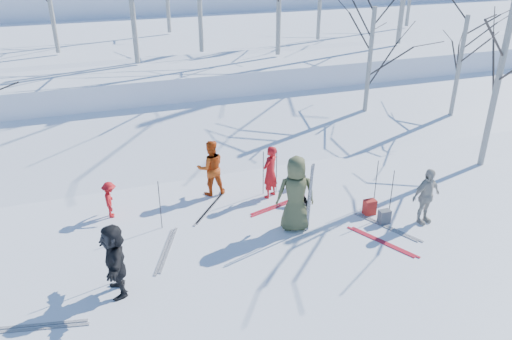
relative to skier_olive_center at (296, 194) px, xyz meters
name	(u,v)px	position (x,y,z in m)	size (l,w,h in m)	color
ground	(276,242)	(-0.69, -0.47, -1.00)	(120.00, 120.00, 0.00)	white
snow_ramp	(206,137)	(-0.69, 6.53, -0.85)	(70.00, 9.50, 1.40)	white
snow_plateau	(159,55)	(-0.69, 16.53, 0.00)	(70.00, 18.00, 2.20)	white
skier_olive_center	(296,194)	(0.00, 0.00, 0.00)	(0.97, 0.63, 1.99)	#484E2E
skier_red_north	(270,172)	(0.00, 1.80, -0.22)	(0.57, 0.37, 1.55)	red
skier_redor_behind	(211,168)	(-1.53, 2.53, -0.17)	(0.80, 0.62, 1.65)	#C0420E
skier_red_seated	(110,200)	(-4.38, 2.16, -0.49)	(0.65, 0.37, 1.01)	red
skier_cream_east	(426,196)	(3.29, -0.84, -0.23)	(0.90, 0.37, 1.53)	beige
skier_grey_west	(115,260)	(-4.51, -1.09, -0.18)	(1.52, 0.48, 1.64)	black
dog	(300,197)	(0.61, 1.05, -0.75)	(0.26, 0.57, 0.48)	black
upright_ski_left	(310,199)	(0.26, -0.27, -0.05)	(0.07, 0.02, 1.90)	silver
upright_ski_right	(309,197)	(0.29, -0.17, -0.05)	(0.07, 0.02, 1.90)	silver
ski_pair_a	(387,227)	(2.28, -0.78, -0.99)	(0.98, 1.81, 0.02)	silver
ski_pair_b	(382,242)	(1.78, -1.32, -0.99)	(1.02, 1.79, 0.02)	red
ski_pair_c	(166,250)	(-3.30, 0.08, -0.99)	(0.91, 1.83, 0.02)	silver
ski_pair_d	(38,327)	(-6.10, -1.65, -0.99)	(1.90, 0.58, 0.02)	silver
ski_pair_e	(279,205)	(0.05, 1.21, -0.99)	(1.88, 0.74, 0.02)	red
ski_pair_f	(210,208)	(-1.80, 1.71, -0.99)	(1.34, 1.61, 0.02)	silver
ski_pole_a	(392,193)	(2.66, -0.25, -0.33)	(0.02, 0.02, 1.34)	black
ski_pole_b	(160,205)	(-3.22, 1.14, -0.33)	(0.02, 0.02, 1.34)	black
ski_pole_c	(276,172)	(0.26, 1.97, -0.33)	(0.02, 0.02, 1.34)	black
ski_pole_d	(111,257)	(-4.57, -0.73, -0.33)	(0.02, 0.02, 1.34)	black
ski_pole_e	(263,173)	(-0.13, 2.01, -0.33)	(0.02, 0.02, 1.34)	black
ski_pole_f	(376,183)	(2.59, 0.41, -0.33)	(0.02, 0.02, 1.34)	black
backpack_red	(370,207)	(2.19, -0.02, -0.79)	(0.32, 0.22, 0.42)	red
backpack_grey	(384,217)	(2.31, -0.56, -0.81)	(0.30, 0.20, 0.38)	#54565C
backpack_dark	(299,181)	(1.02, 2.06, -0.80)	(0.34, 0.24, 0.40)	black
birch_edge_b	(499,74)	(7.31, 1.56, 2.00)	(4.80, 4.80, 6.00)	silver
birch_edge_c	(458,72)	(8.79, 4.99, 1.10)	(3.54, 3.54, 4.20)	silver
birch_edge_e	(369,70)	(5.45, 5.88, 1.27)	(3.77, 3.77, 4.53)	silver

